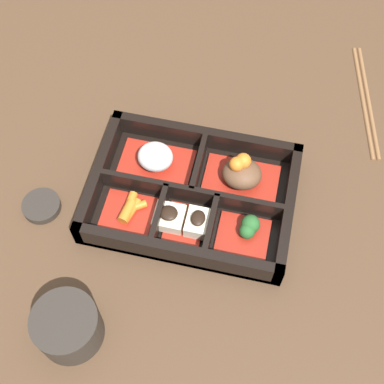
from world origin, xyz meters
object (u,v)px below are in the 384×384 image
Objects in this scene: bowl_rice at (156,159)px; tea_cup at (68,326)px; sauce_dish at (41,206)px; chopsticks at (366,100)px.

bowl_rice is 0.27m from tea_cup.
bowl_rice is 0.18m from sauce_dish.
sauce_dish is (-0.15, -0.10, -0.02)m from bowl_rice.
tea_cup is at bearing -99.15° from bowl_rice.
chopsticks is at bearing 53.62° from tea_cup.
tea_cup is 0.36× the size of chopsticks.
bowl_rice reaches higher than chopsticks.
tea_cup is 0.20m from sauce_dish.
chopsticks is 0.55m from sauce_dish.
sauce_dish is (-0.46, -0.31, 0.00)m from chopsticks.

